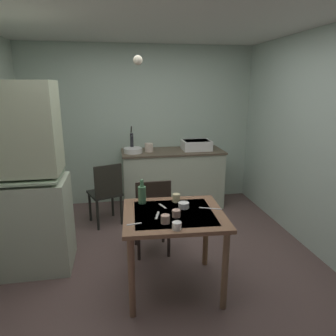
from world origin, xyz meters
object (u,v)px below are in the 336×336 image
at_px(hutch_cabinet, 22,187).
at_px(teacup_cream, 176,198).
at_px(serving_bowl_wide, 184,205).
at_px(glass_bottle, 142,194).
at_px(chair_far_side, 152,214).
at_px(mixing_bowl_counter, 133,150).
at_px(dining_table, 174,224).
at_px(hand_pump, 132,141).
at_px(sink_basin, 196,145).
at_px(chair_by_counter, 106,192).

height_order(hutch_cabinet, teacup_cream, hutch_cabinet).
relative_size(serving_bowl_wide, glass_bottle, 0.43).
relative_size(chair_far_side, serving_bowl_wide, 8.98).
relative_size(mixing_bowl_counter, glass_bottle, 1.17).
bearing_deg(hutch_cabinet, glass_bottle, -14.93).
bearing_deg(serving_bowl_wide, teacup_cream, 103.33).
xyz_separation_m(serving_bowl_wide, teacup_cream, (-0.04, 0.16, 0.01)).
bearing_deg(dining_table, mixing_bowl_counter, 96.97).
bearing_deg(hand_pump, hutch_cabinet, -128.35).
xyz_separation_m(sink_basin, hand_pump, (-1.00, 0.05, 0.09)).
relative_size(dining_table, glass_bottle, 3.98).
bearing_deg(sink_basin, serving_bowl_wide, -108.07).
bearing_deg(glass_bottle, hand_pump, 89.77).
xyz_separation_m(hutch_cabinet, mixing_bowl_counter, (1.19, 1.40, 0.04)).
distance_m(hand_pump, teacup_cream, 1.88).
bearing_deg(sink_basin, dining_table, -110.11).
height_order(chair_by_counter, teacup_cream, chair_by_counter).
bearing_deg(sink_basin, chair_by_counter, -158.72).
distance_m(mixing_bowl_counter, teacup_cream, 1.77).
xyz_separation_m(sink_basin, chair_far_side, (-0.88, -1.42, -0.49)).
distance_m(dining_table, glass_bottle, 0.44).
xyz_separation_m(hutch_cabinet, teacup_cream, (1.51, -0.34, -0.09)).
distance_m(hutch_cabinet, mixing_bowl_counter, 1.84).
relative_size(hutch_cabinet, sink_basin, 4.41).
xyz_separation_m(hutch_cabinet, chair_far_side, (1.31, 0.04, -0.42)).
height_order(mixing_bowl_counter, chair_by_counter, mixing_bowl_counter).
bearing_deg(chair_far_side, hand_pump, 95.02).
relative_size(sink_basin, chair_far_side, 0.48).
height_order(hand_pump, teacup_cream, hand_pump).
xyz_separation_m(dining_table, chair_by_counter, (-0.66, 1.50, -0.18)).
relative_size(dining_table, chair_by_counter, 1.07).
distance_m(mixing_bowl_counter, chair_by_counter, 0.80).
relative_size(chair_by_counter, serving_bowl_wide, 8.70).
distance_m(mixing_bowl_counter, chair_far_side, 1.44).
distance_m(hand_pump, dining_table, 2.15).
xyz_separation_m(dining_table, chair_far_side, (-0.13, 0.63, -0.17)).
bearing_deg(hand_pump, sink_basin, -2.58).
relative_size(mixing_bowl_counter, chair_by_counter, 0.31).
height_order(hand_pump, dining_table, hand_pump).
relative_size(hutch_cabinet, mixing_bowl_counter, 6.95).
bearing_deg(mixing_bowl_counter, sink_basin, 2.87).
bearing_deg(chair_by_counter, mixing_bowl_counter, 50.46).
bearing_deg(chair_far_side, glass_bottle, -111.12).
height_order(hutch_cabinet, hand_pump, hutch_cabinet).
xyz_separation_m(mixing_bowl_counter, teacup_cream, (0.32, -1.74, -0.13)).
height_order(sink_basin, teacup_cream, sink_basin).
bearing_deg(chair_by_counter, glass_bottle, -72.07).
bearing_deg(chair_far_side, dining_table, -78.82).
relative_size(serving_bowl_wide, teacup_cream, 1.26).
bearing_deg(hutch_cabinet, teacup_cream, -12.58).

